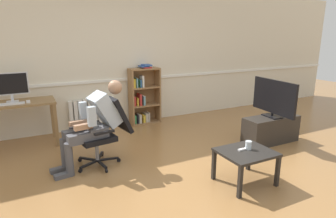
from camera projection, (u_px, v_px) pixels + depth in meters
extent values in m
plane|color=olive|center=(187.00, 176.00, 3.77)|extent=(18.00, 18.00, 0.00)
cube|color=beige|center=(120.00, 58.00, 5.70)|extent=(12.00, 0.10, 2.70)
cube|color=white|center=(122.00, 80.00, 5.76)|extent=(12.00, 0.03, 0.05)
cube|color=olive|center=(56.00, 125.00, 4.70)|extent=(0.06, 0.06, 0.72)
cube|color=olive|center=(53.00, 118.00, 5.13)|extent=(0.06, 0.06, 0.72)
cube|color=olive|center=(11.00, 104.00, 4.55)|extent=(1.30, 0.58, 0.04)
cube|color=silver|center=(13.00, 101.00, 4.61)|extent=(0.18, 0.14, 0.01)
cube|color=silver|center=(12.00, 98.00, 4.61)|extent=(0.04, 0.02, 0.10)
cube|color=silver|center=(10.00, 84.00, 4.55)|extent=(0.53, 0.02, 0.36)
cube|color=black|center=(10.00, 84.00, 4.54)|extent=(0.49, 0.00, 0.32)
cube|color=white|center=(9.00, 104.00, 4.42)|extent=(0.43, 0.12, 0.02)
cube|color=white|center=(28.00, 102.00, 4.55)|extent=(0.06, 0.10, 0.03)
cube|color=olive|center=(131.00, 98.00, 5.76)|extent=(0.03, 0.28, 1.15)
cube|color=olive|center=(158.00, 95.00, 6.02)|extent=(0.03, 0.28, 1.15)
cube|color=olive|center=(142.00, 95.00, 6.01)|extent=(0.59, 0.02, 1.15)
cube|color=olive|center=(145.00, 122.00, 6.03)|extent=(0.56, 0.28, 0.03)
cube|color=olive|center=(145.00, 105.00, 5.93)|extent=(0.56, 0.28, 0.03)
cube|color=olive|center=(144.00, 87.00, 5.84)|extent=(0.56, 0.28, 0.03)
cube|color=olive|center=(144.00, 69.00, 5.74)|extent=(0.56, 0.28, 0.03)
cube|color=#38844C|center=(134.00, 119.00, 5.90)|extent=(0.04, 0.19, 0.17)
cube|color=red|center=(133.00, 101.00, 5.81)|extent=(0.04, 0.19, 0.19)
cube|color=gold|center=(133.00, 83.00, 5.70)|extent=(0.04, 0.19, 0.18)
cube|color=black|center=(137.00, 119.00, 5.92)|extent=(0.04, 0.19, 0.17)
cube|color=gold|center=(136.00, 101.00, 5.84)|extent=(0.03, 0.19, 0.16)
cube|color=#6699A3|center=(136.00, 83.00, 5.72)|extent=(0.03, 0.19, 0.20)
cube|color=beige|center=(139.00, 118.00, 5.94)|extent=(0.05, 0.19, 0.18)
cube|color=red|center=(139.00, 99.00, 5.84)|extent=(0.04, 0.19, 0.23)
cube|color=#38844C|center=(139.00, 83.00, 5.78)|extent=(0.04, 0.19, 0.16)
cube|color=gold|center=(143.00, 118.00, 5.99)|extent=(0.05, 0.19, 0.16)
cube|color=white|center=(143.00, 100.00, 5.90)|extent=(0.05, 0.19, 0.19)
cube|color=#2D519E|center=(139.00, 83.00, 5.77)|extent=(0.02, 0.19, 0.16)
cube|color=beige|center=(146.00, 117.00, 6.01)|extent=(0.05, 0.19, 0.19)
cube|color=#6699A3|center=(143.00, 100.00, 5.88)|extent=(0.04, 0.19, 0.18)
cube|color=white|center=(142.00, 81.00, 5.77)|extent=(0.04, 0.19, 0.23)
cube|color=beige|center=(148.00, 116.00, 6.04)|extent=(0.02, 0.19, 0.20)
cube|color=red|center=(146.00, 67.00, 5.77)|extent=(0.16, 0.22, 0.02)
cube|color=#2D519E|center=(144.00, 66.00, 5.76)|extent=(0.16, 0.22, 0.02)
cube|color=#2D519E|center=(147.00, 65.00, 5.74)|extent=(0.16, 0.22, 0.02)
cube|color=white|center=(71.00, 117.00, 5.42)|extent=(0.07, 0.08, 0.60)
cube|color=white|center=(76.00, 116.00, 5.46)|extent=(0.07, 0.08, 0.60)
cube|color=white|center=(81.00, 115.00, 5.50)|extent=(0.07, 0.08, 0.60)
cube|color=white|center=(86.00, 115.00, 5.54)|extent=(0.07, 0.08, 0.60)
cube|color=white|center=(90.00, 114.00, 5.58)|extent=(0.07, 0.08, 0.60)
cube|color=white|center=(95.00, 114.00, 5.61)|extent=(0.07, 0.08, 0.60)
cube|color=white|center=(100.00, 113.00, 5.65)|extent=(0.07, 0.08, 0.60)
cube|color=white|center=(104.00, 112.00, 5.69)|extent=(0.07, 0.08, 0.60)
cube|color=white|center=(108.00, 112.00, 5.73)|extent=(0.07, 0.08, 0.60)
cube|color=white|center=(113.00, 111.00, 5.77)|extent=(0.07, 0.08, 0.60)
cube|color=black|center=(102.00, 164.00, 3.97)|extent=(0.08, 0.30, 0.02)
cylinder|color=black|center=(106.00, 171.00, 3.86)|extent=(0.03, 0.06, 0.06)
cube|color=black|center=(108.00, 159.00, 4.13)|extent=(0.30, 0.09, 0.02)
cylinder|color=black|center=(119.00, 160.00, 4.19)|extent=(0.06, 0.03, 0.06)
cube|color=black|center=(100.00, 156.00, 4.23)|extent=(0.17, 0.28, 0.02)
cylinder|color=black|center=(103.00, 154.00, 4.39)|extent=(0.05, 0.06, 0.06)
cube|color=black|center=(89.00, 159.00, 4.13)|extent=(0.24, 0.24, 0.02)
cylinder|color=black|center=(80.00, 160.00, 4.19)|extent=(0.05, 0.06, 0.06)
cube|color=black|center=(89.00, 164.00, 3.97)|extent=(0.28, 0.17, 0.02)
cylinder|color=black|center=(80.00, 171.00, 3.87)|extent=(0.06, 0.04, 0.06)
cylinder|color=gray|center=(97.00, 150.00, 4.05)|extent=(0.05, 0.05, 0.30)
cube|color=black|center=(96.00, 138.00, 4.00)|extent=(0.52, 0.52, 0.07)
cube|color=black|center=(118.00, 114.00, 4.12)|extent=(0.35, 0.47, 0.53)
cube|color=black|center=(90.00, 123.00, 4.18)|extent=(0.28, 0.08, 0.03)
cube|color=black|center=(104.00, 133.00, 3.77)|extent=(0.28, 0.08, 0.03)
cube|color=#4C4C51|center=(96.00, 131.00, 3.97)|extent=(0.31, 0.37, 0.14)
cube|color=#A3B2C1|center=(105.00, 109.00, 3.99)|extent=(0.46, 0.40, 0.52)
sphere|color=#A87A5B|center=(115.00, 87.00, 4.01)|extent=(0.20, 0.20, 0.20)
cube|color=black|center=(75.00, 127.00, 3.79)|extent=(0.15, 0.06, 0.02)
cube|color=#4C4C51|center=(78.00, 134.00, 3.94)|extent=(0.43, 0.19, 0.13)
cylinder|color=#4C4C51|center=(65.00, 154.00, 3.89)|extent=(0.10, 0.10, 0.46)
cube|color=#4C4C51|center=(59.00, 170.00, 3.89)|extent=(0.23, 0.12, 0.06)
cube|color=#4C4C51|center=(84.00, 138.00, 3.79)|extent=(0.43, 0.19, 0.13)
cylinder|color=#4C4C51|center=(69.00, 160.00, 3.73)|extent=(0.10, 0.10, 0.46)
cube|color=#4C4C51|center=(63.00, 175.00, 3.73)|extent=(0.23, 0.12, 0.06)
cube|color=#A3B2C1|center=(83.00, 111.00, 3.98)|extent=(0.11, 0.09, 0.26)
cube|color=#A87A5B|center=(78.00, 123.00, 3.91)|extent=(0.25, 0.10, 0.07)
cube|color=#A3B2C1|center=(92.00, 116.00, 3.73)|extent=(0.11, 0.09, 0.26)
cube|color=#A87A5B|center=(83.00, 127.00, 3.76)|extent=(0.25, 0.10, 0.07)
cube|color=#2D2823|center=(271.00, 130.00, 4.90)|extent=(1.00, 0.37, 0.46)
cube|color=black|center=(272.00, 116.00, 4.84)|extent=(0.22, 0.33, 0.02)
cylinder|color=black|center=(272.00, 114.00, 4.83)|extent=(0.04, 0.04, 0.05)
cube|color=black|center=(274.00, 97.00, 4.75)|extent=(0.12, 0.96, 0.56)
cube|color=white|center=(275.00, 97.00, 4.76)|extent=(0.08, 0.90, 0.51)
cube|color=black|center=(240.00, 182.00, 3.23)|extent=(0.04, 0.04, 0.39)
cube|color=black|center=(277.00, 171.00, 3.49)|extent=(0.04, 0.04, 0.39)
cube|color=black|center=(249.00, 156.00, 3.91)|extent=(0.04, 0.04, 0.39)
cube|color=black|center=(214.00, 165.00, 3.66)|extent=(0.04, 0.04, 0.39)
cube|color=black|center=(246.00, 152.00, 3.52)|extent=(0.65, 0.56, 0.03)
cylinder|color=silver|center=(248.00, 145.00, 3.56)|extent=(0.08, 0.08, 0.11)
cube|color=white|center=(243.00, 149.00, 3.55)|extent=(0.15, 0.04, 0.02)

